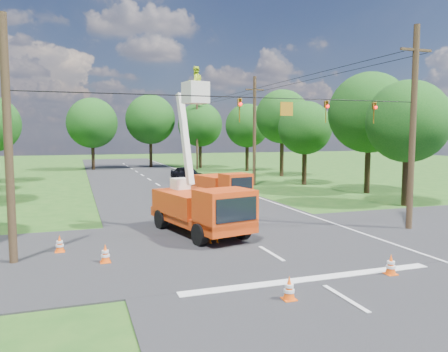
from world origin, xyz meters
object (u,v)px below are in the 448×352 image
object	(u,v)px
pole_right_mid	(254,130)
bucket_truck	(201,200)
tree_right_c	(305,128)
traffic_cone_6	(242,190)
traffic_cone_2	(240,201)
tree_right_b	(369,113)
second_truck	(223,185)
pole_right_near	(413,127)
traffic_cone_3	(105,254)
tree_right_d	(282,117)
traffic_cone_0	(289,288)
tree_right_e	(247,126)
pole_right_far	(197,131)
pole_left	(8,141)
ground_worker	(214,224)
traffic_cone_1	(391,265)
tree_far_c	(200,125)
traffic_cone_4	(60,244)
tree_right_a	(408,122)
distant_car	(187,173)
tree_far_a	(92,123)

from	to	relation	value
pole_right_mid	bucket_truck	bearing A→B (deg)	-119.79
tree_right_c	traffic_cone_6	bearing A→B (deg)	-150.12
traffic_cone_2	tree_right_b	xyz separation A→B (m)	(12.09, 2.88, 6.08)
second_truck	pole_right_near	xyz separation A→B (m)	(5.59, -12.59, 4.06)
traffic_cone_3	tree_right_d	xyz separation A→B (m)	(21.09, 28.08, 6.32)
traffic_cone_0	tree_right_d	world-z (taller)	tree_right_d
tree_right_e	tree_right_c	bearing A→B (deg)	-92.15
bucket_truck	pole_right_far	distance (m)	39.27
pole_right_near	bucket_truck	bearing A→B (deg)	167.65
tree_right_d	pole_left	bearing A→B (deg)	-131.99
traffic_cone_6	pole_left	distance (m)	20.92
ground_worker	traffic_cone_1	distance (m)	7.40
tree_right_c	tree_far_c	xyz separation A→B (m)	(-3.70, 23.00, 0.75)
bucket_truck	traffic_cone_4	distance (m)	6.51
pole_right_near	tree_far_c	world-z (taller)	pole_right_near
traffic_cone_2	tree_right_a	world-z (taller)	tree_right_a
traffic_cone_4	tree_right_d	world-z (taller)	tree_right_d
distant_car	traffic_cone_0	xyz separation A→B (m)	(-5.23, -32.90, -0.36)
traffic_cone_3	tree_right_a	distance (m)	21.66
tree_right_c	tree_right_e	size ratio (longest dim) A/B	0.91
tree_right_a	pole_right_near	bearing A→B (deg)	-129.81
traffic_cone_1	pole_right_far	distance (m)	46.22
tree_right_a	second_truck	bearing A→B (deg)	148.11
pole_right_mid	pole_right_far	xyz separation A→B (m)	(0.00, 20.00, 0.00)
second_truck	traffic_cone_4	distance (m)	15.89
second_truck	pole_right_mid	bearing A→B (deg)	40.01
pole_left	traffic_cone_0	bearing A→B (deg)	-39.45
tree_right_d	traffic_cone_2	bearing A→B (deg)	-123.62
traffic_cone_1	pole_right_far	world-z (taller)	pole_right_far
pole_left	tree_far_a	xyz separation A→B (m)	(4.50, 43.00, 1.69)
ground_worker	pole_left	world-z (taller)	pole_left
traffic_cone_2	traffic_cone_4	distance (m)	13.55
traffic_cone_6	tree_right_c	size ratio (longest dim) A/B	0.09
traffic_cone_4	tree_right_d	distance (m)	35.11
pole_right_mid	tree_right_e	bearing A→B (deg)	70.54
tree_right_a	tree_right_c	distance (m)	13.01
tree_right_c	tree_right_e	distance (m)	16.02
bucket_truck	tree_right_e	size ratio (longest dim) A/B	0.92
traffic_cone_3	tree_right_c	world-z (taller)	tree_right_c
traffic_cone_6	tree_right_a	size ratio (longest dim) A/B	0.09
distant_car	tree_right_b	world-z (taller)	tree_right_b
traffic_cone_6	distant_car	bearing A→B (deg)	96.94
second_truck	traffic_cone_1	size ratio (longest dim) A/B	8.00
traffic_cone_4	pole_left	world-z (taller)	pole_left
traffic_cone_0	tree_far_a	xyz separation A→B (m)	(-3.44, 49.53, 5.83)
second_truck	traffic_cone_6	world-z (taller)	second_truck
pole_right_near	pole_right_far	bearing A→B (deg)	90.00
traffic_cone_4	pole_left	size ratio (longest dim) A/B	0.08
pole_right_far	tree_far_a	distance (m)	13.87
second_truck	tree_right_c	bearing A→B (deg)	18.96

